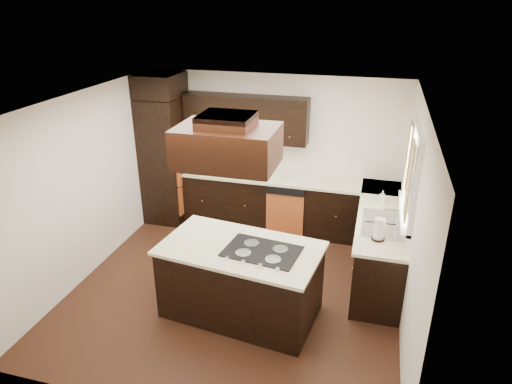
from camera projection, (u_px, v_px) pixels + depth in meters
floor at (237, 287)px, 6.16m from camera, size 4.20×4.20×0.02m
ceiling at (234, 101)px, 5.15m from camera, size 4.20×4.20×0.02m
wall_back at (274, 151)px, 7.52m from camera, size 4.20×0.02×2.50m
wall_front at (159, 305)px, 3.79m from camera, size 4.20×0.02×2.50m
wall_left at (87, 185)px, 6.16m from camera, size 0.02×4.20×2.50m
wall_right at (414, 223)px, 5.15m from camera, size 0.02×4.20×2.50m
oven_column at (166, 160)px, 7.66m from camera, size 0.65×0.75×2.12m
wall_oven_face at (185, 158)px, 7.56m from camera, size 0.05×0.62×0.78m
base_cabinets_back at (271, 203)px, 7.56m from camera, size 2.93×0.60×0.88m
base_cabinets_right at (379, 243)px, 6.34m from camera, size 0.60×2.40×0.88m
countertop_back at (271, 177)px, 7.36m from camera, size 2.93×0.63×0.04m
countertop_right at (382, 213)px, 6.16m from camera, size 0.63×2.40×0.04m
upper_cabinets at (246, 118)px, 7.24m from camera, size 2.00×0.34×0.72m
dishwasher_front at (285, 215)px, 7.25m from camera, size 0.60×0.05×0.72m
window_frame at (413, 173)px, 5.48m from camera, size 0.06×1.32×1.12m
window_pane at (415, 173)px, 5.48m from camera, size 0.00×1.20×1.00m
curtain_left at (409, 181)px, 5.11m from camera, size 0.02×0.34×0.90m
curtain_right at (407, 157)px, 5.85m from camera, size 0.02×0.34×0.90m
sink_rim at (383, 224)px, 5.84m from camera, size 0.52×0.84×0.01m
island at (241, 281)px, 5.50m from camera, size 1.90×1.20×0.88m
island_top at (240, 248)px, 5.31m from camera, size 1.98×1.27×0.04m
cooktop at (262, 251)px, 5.21m from camera, size 0.91×0.67×0.01m
range_hood at (227, 146)px, 4.78m from camera, size 1.05×0.72×0.42m
hood_duct at (227, 120)px, 4.67m from camera, size 0.55×0.50×0.13m
blender_base at (204, 167)px, 7.60m from camera, size 0.15×0.15×0.10m
blender_pitcher at (203, 157)px, 7.53m from camera, size 0.13×0.13×0.26m
spice_rack at (243, 164)px, 7.43m from camera, size 0.38×0.23×0.31m
mixing_bowl at (204, 168)px, 7.60m from camera, size 0.36×0.36×0.07m
soap_bottle at (382, 197)px, 6.40m from camera, size 0.09×0.09×0.18m
paper_towel at (379, 229)px, 5.41m from camera, size 0.13×0.13×0.28m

